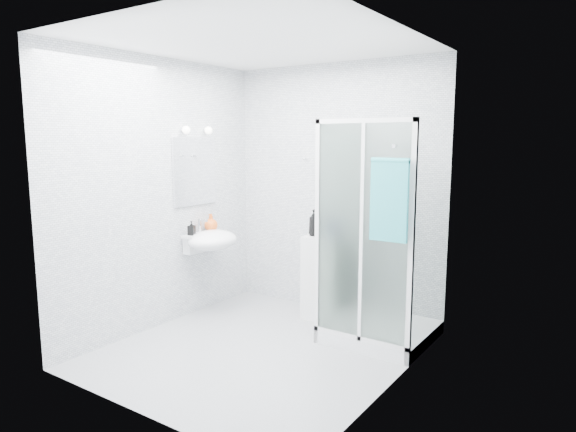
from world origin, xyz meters
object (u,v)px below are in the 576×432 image
Objects in this scene: storage_cabinet at (323,277)px; soap_dispenser_black at (192,228)px; wall_basin at (211,240)px; shampoo_bottle_b at (332,225)px; shower_enclosure at (369,292)px; shampoo_bottle_a at (314,223)px; soap_dispenser_orange at (211,222)px; hand_towel at (389,198)px.

storage_cabinet is 1.44m from soap_dispenser_black.
shampoo_bottle_b reaches higher than wall_basin.
soap_dispenser_black is at bearing -165.11° from shower_enclosure.
shampoo_bottle_a is 1.24m from soap_dispenser_black.
wall_basin is 0.24m from soap_dispenser_black.
soap_dispenser_black is at bearing -147.05° from shampoo_bottle_a.
soap_dispenser_black is (-0.12, -0.15, 0.14)m from wall_basin.
shampoo_bottle_b is at bearing 27.74° from wall_basin.
soap_dispenser_orange is at bearing -174.18° from shower_enclosure.
shampoo_bottle_a is 1.13× the size of shampoo_bottle_b.
wall_basin is 1.22m from storage_cabinet.
storage_cabinet is 3.64× the size of shampoo_bottle_b.
wall_basin is 2.07m from hand_towel.
wall_basin is at bearing 53.32° from soap_dispenser_black.
hand_towel is at bearing -50.11° from shower_enclosure.
shampoo_bottle_a reaches higher than soap_dispenser_orange.
shower_enclosure is 13.90× the size of soap_dispenser_black.
shampoo_bottle_a reaches higher than shampoo_bottle_b.
shampoo_bottle_a is at bearing 29.34° from wall_basin.
shower_enclosure is at bearing 129.89° from hand_towel.
storage_cabinet is at bearing 21.28° from soap_dispenser_orange.
storage_cabinet is at bearing 32.88° from soap_dispenser_black.
wall_basin is 2.09× the size of shampoo_bottle_a.
hand_towel reaches higher than storage_cabinet.
soap_dispenser_orange is (-2.11, 0.22, -0.42)m from hand_towel.
storage_cabinet is at bearing 157.88° from shower_enclosure.
hand_towel reaches higher than soap_dispenser_black.
wall_basin is at bearing 177.55° from hand_towel.
shower_enclosure is 3.01× the size of hand_towel.
shampoo_bottle_a is 1.87× the size of soap_dispenser_black.
soap_dispenser_orange is at bearing -163.62° from storage_cabinet.
shampoo_bottle_a is at bearing 32.95° from soap_dispenser_black.
hand_towel is at bearing -39.04° from storage_cabinet.
soap_dispenser_orange is at bearing -159.71° from shampoo_bottle_a.
soap_dispenser_black reaches higher than storage_cabinet.
shower_enclosure is at bearing -27.02° from storage_cabinet.
soap_dispenser_black is at bearing -178.11° from hand_towel.
shower_enclosure is at bearing -25.43° from shampoo_bottle_b.
shower_enclosure reaches higher than soap_dispenser_orange.
wall_basin is at bearing -169.19° from shower_enclosure.
hand_towel is 2.80× the size of shampoo_bottle_b.
hand_towel is 2.47× the size of shampoo_bottle_a.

